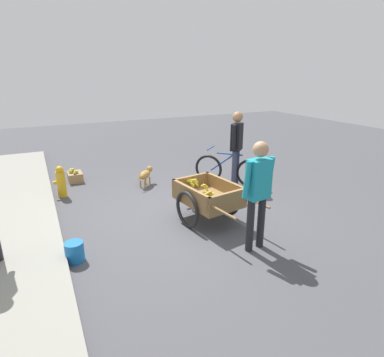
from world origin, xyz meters
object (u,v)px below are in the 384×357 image
at_px(plastic_bucket, 75,252).
at_px(fruit_cart, 208,197).
at_px(bicycle, 229,170).
at_px(fire_hydrant, 61,182).
at_px(cyclist_person, 237,142).
at_px(dog, 146,174).
at_px(apple_crate, 75,176).
at_px(vendor_person, 258,187).

bearing_deg(plastic_bucket, fruit_cart, -81.85).
relative_size(bicycle, fire_hydrant, 1.92).
xyz_separation_m(fruit_cart, cyclist_person, (1.34, -1.45, 0.58)).
xyz_separation_m(dog, apple_crate, (1.02, 1.43, -0.15)).
xyz_separation_m(vendor_person, bicycle, (2.59, -1.17, -0.62)).
relative_size(fruit_cart, cyclist_person, 1.03).
bearing_deg(plastic_bucket, apple_crate, -7.13).
distance_m(cyclist_person, fire_hydrant, 3.84).
relative_size(dog, fire_hydrant, 0.78).
distance_m(cyclist_person, dog, 2.18).
xyz_separation_m(fruit_cart, plastic_bucket, (-0.33, 2.27, -0.29)).
bearing_deg(plastic_bucket, vendor_person, -108.33).
bearing_deg(dog, apple_crate, 54.46).
xyz_separation_m(fire_hydrant, apple_crate, (0.91, -0.37, -0.21)).
relative_size(cyclist_person, plastic_bucket, 5.88).
bearing_deg(cyclist_person, apple_crate, 59.62).
bearing_deg(vendor_person, plastic_bucket, 71.67).
height_order(fruit_cart, fire_hydrant, fruit_cart).
bearing_deg(apple_crate, plastic_bucket, 172.87).
xyz_separation_m(cyclist_person, dog, (0.90, 1.84, -0.75)).
height_order(vendor_person, plastic_bucket, vendor_person).
bearing_deg(fire_hydrant, apple_crate, -21.90).
height_order(fruit_cart, dog, fruit_cart).
relative_size(fruit_cart, plastic_bucket, 6.08).
relative_size(fire_hydrant, apple_crate, 1.52).
height_order(bicycle, plastic_bucket, bicycle).
xyz_separation_m(vendor_person, cyclist_person, (2.47, -1.27, 0.04)).
relative_size(fruit_cart, fire_hydrant, 2.60).
xyz_separation_m(plastic_bucket, apple_crate, (3.58, -0.45, -0.02)).
bearing_deg(fire_hydrant, cyclist_person, -105.41).
height_order(dog, plastic_bucket, dog).
bearing_deg(apple_crate, vendor_person, -155.50).
bearing_deg(fire_hydrant, bicycle, -104.10).
height_order(bicycle, cyclist_person, cyclist_person).
distance_m(dog, apple_crate, 1.76).
height_order(vendor_person, fire_hydrant, vendor_person).
bearing_deg(fire_hydrant, dog, -93.39).
xyz_separation_m(bicycle, plastic_bucket, (-1.78, 3.62, -0.21)).
distance_m(cyclist_person, plastic_bucket, 4.17).
xyz_separation_m(bicycle, fire_hydrant, (0.89, 3.54, -0.02)).
bearing_deg(cyclist_person, fire_hydrant, 74.59).
distance_m(fruit_cart, cyclist_person, 2.05).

